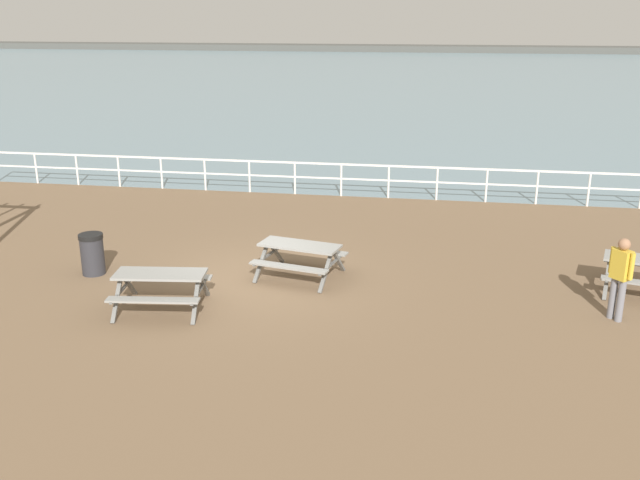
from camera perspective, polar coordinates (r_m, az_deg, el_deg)
ground_plane at (r=15.87m, az=-4.94°, el=-3.55°), size 30.00×24.00×0.20m
sea_band at (r=67.37m, az=6.52°, el=13.07°), size 142.00×90.00×0.01m
distant_shoreline at (r=110.23m, az=7.90°, el=14.91°), size 142.00×6.00×1.80m
seaward_railing at (r=22.89m, az=-0.17°, el=5.46°), size 23.07×0.07×1.08m
picnic_table_near_left at (r=15.75m, az=-1.65°, el=-1.01°), size 2.08×1.86×0.80m
picnic_table_mid_centre at (r=14.41m, az=-12.81°, el=-3.33°), size 1.97×1.73×0.80m
visitor at (r=14.62m, az=23.18°, el=-2.55°), size 0.39×0.43×1.66m
litter_bin at (r=16.78m, az=-17.99°, el=-1.08°), size 0.55×0.55×0.95m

